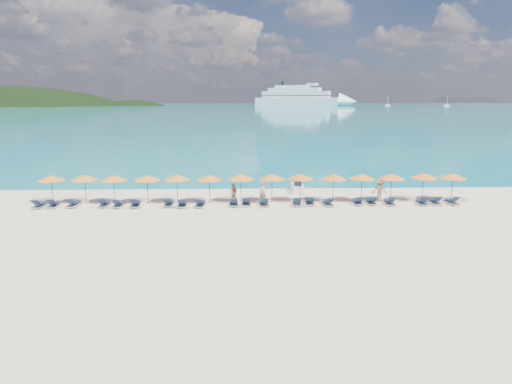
{
  "coord_description": "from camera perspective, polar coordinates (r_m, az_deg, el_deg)",
  "views": [
    {
      "loc": [
        -0.92,
        -28.12,
        7.93
      ],
      "look_at": [
        0.0,
        3.0,
        1.2
      ],
      "focal_mm": 30.0,
      "sensor_mm": 36.0,
      "label": 1
    }
  ],
  "objects": [
    {
      "name": "headland_small",
      "position": [
        608.24,
        -16.02,
        7.69
      ],
      "size": [
        162.0,
        126.0,
        85.5
      ],
      "color": "black",
      "rests_on": "ground"
    },
    {
      "name": "umbrella_7",
      "position": [
        33.65,
        2.15,
        2.07
      ],
      "size": [
        2.1,
        2.1,
        2.28
      ],
      "color": "black",
      "rests_on": "ground"
    },
    {
      "name": "umbrella_8",
      "position": [
        33.91,
        5.95,
        2.09
      ],
      "size": [
        2.1,
        2.1,
        2.28
      ],
      "color": "black",
      "rests_on": "ground"
    },
    {
      "name": "lounger_16",
      "position": [
        34.34,
        15.11,
        -1.18
      ],
      "size": [
        0.73,
        1.74,
        0.66
      ],
      "rotation": [
        0.0,
        0.0,
        -0.07
      ],
      "color": "silver",
      "rests_on": "ground"
    },
    {
      "name": "headland_main",
      "position": [
        643.68,
        -29.58,
        6.54
      ],
      "size": [
        374.0,
        242.0,
        126.5
      ],
      "color": "black",
      "rests_on": "ground"
    },
    {
      "name": "sea",
      "position": [
        688.16,
        -1.65,
        11.54
      ],
      "size": [
        1600.0,
        1300.0,
        0.01
      ],
      "primitive_type": "cube",
      "color": "#1FA9B2",
      "rests_on": "ground"
    },
    {
      "name": "lounger_8",
      "position": [
        32.66,
        -7.43,
        -1.53
      ],
      "size": [
        0.74,
        1.74,
        0.66
      ],
      "rotation": [
        0.0,
        0.0,
        -0.07
      ],
      "color": "silver",
      "rests_on": "ground"
    },
    {
      "name": "jetski",
      "position": [
        37.8,
        5.55,
        0.6
      ],
      "size": [
        0.94,
        2.5,
        0.89
      ],
      "rotation": [
        0.0,
        0.0,
        -0.0
      ],
      "color": "white",
      "rests_on": "ground"
    },
    {
      "name": "umbrella_3",
      "position": [
        34.22,
        -14.32,
        1.87
      ],
      "size": [
        2.1,
        2.1,
        2.28
      ],
      "color": "black",
      "rests_on": "ground"
    },
    {
      "name": "beachgoer_c",
      "position": [
        35.3,
        16.17,
        0.2
      ],
      "size": [
        1.26,
        0.9,
        1.77
      ],
      "primitive_type": "imported",
      "rotation": [
        0.0,
        0.0,
        2.78
      ],
      "color": "tan",
      "rests_on": "ground"
    },
    {
      "name": "beachgoer_b",
      "position": [
        33.75,
        -3.03,
        -0.11
      ],
      "size": [
        0.83,
        0.78,
        1.5
      ],
      "primitive_type": "imported",
      "rotation": [
        0.0,
        0.0,
        -0.68
      ],
      "color": "tan",
      "rests_on": "ground"
    },
    {
      "name": "umbrella_12",
      "position": [
        36.6,
        21.48,
        2.05
      ],
      "size": [
        2.1,
        2.1,
        2.28
      ],
      "color": "black",
      "rests_on": "ground"
    },
    {
      "name": "umbrella_10",
      "position": [
        34.74,
        13.95,
        2.04
      ],
      "size": [
        2.1,
        2.1,
        2.28
      ],
      "color": "black",
      "rests_on": "ground"
    },
    {
      "name": "lounger_11",
      "position": [
        32.6,
        1.04,
        -1.46
      ],
      "size": [
        0.79,
        1.75,
        0.66
      ],
      "rotation": [
        0.0,
        0.0,
        0.1
      ],
      "color": "silver",
      "rests_on": "ground"
    },
    {
      "name": "lounger_14",
      "position": [
        33.19,
        9.51,
        -1.38
      ],
      "size": [
        0.74,
        1.74,
        0.66
      ],
      "rotation": [
        0.0,
        0.0,
        0.07
      ],
      "color": "silver",
      "rests_on": "ground"
    },
    {
      "name": "umbrella_13",
      "position": [
        37.43,
        24.8,
        1.98
      ],
      "size": [
        2.1,
        2.1,
        2.28
      ],
      "color": "black",
      "rests_on": "ground"
    },
    {
      "name": "cruise_ship",
      "position": [
        604.1,
        6.66,
        12.34
      ],
      "size": [
        137.6,
        77.22,
        39.13
      ],
      "rotation": [
        0.0,
        0.0,
        -0.42
      ],
      "color": "white",
      "rests_on": "ground"
    },
    {
      "name": "lounger_1",
      "position": [
        35.66,
        -25.38,
        -1.46
      ],
      "size": [
        0.79,
        1.75,
        0.66
      ],
      "rotation": [
        0.0,
        0.0,
        0.1
      ],
      "color": "silver",
      "rests_on": "ground"
    },
    {
      "name": "umbrella_1",
      "position": [
        35.81,
        -21.9,
        1.81
      ],
      "size": [
        2.1,
        2.1,
        2.28
      ],
      "color": "black",
      "rests_on": "ground"
    },
    {
      "name": "lounger_13",
      "position": [
        33.25,
        7.16,
        -1.28
      ],
      "size": [
        0.76,
        1.75,
        0.66
      ],
      "rotation": [
        0.0,
        0.0,
        -0.08
      ],
      "color": "silver",
      "rests_on": "ground"
    },
    {
      "name": "umbrella_4",
      "position": [
        33.94,
        -10.53,
        1.96
      ],
      "size": [
        2.1,
        2.1,
        2.28
      ],
      "color": "black",
      "rests_on": "ground"
    },
    {
      "name": "lounger_6",
      "position": [
        33.24,
        -11.53,
        -1.44
      ],
      "size": [
        0.67,
        1.72,
        0.66
      ],
      "rotation": [
        0.0,
        0.0,
        -0.03
      ],
      "color": "silver",
      "rests_on": "ground"
    },
    {
      "name": "lounger_0",
      "position": [
        36.04,
        -26.91,
        -1.48
      ],
      "size": [
        0.63,
        1.7,
        0.66
      ],
      "rotation": [
        0.0,
        0.0,
        0.0
      ],
      "color": "silver",
      "rests_on": "ground"
    },
    {
      "name": "umbrella_2",
      "position": [
        34.9,
        -18.47,
        1.81
      ],
      "size": [
        2.1,
        2.1,
        2.28
      ],
      "color": "black",
      "rests_on": "ground"
    },
    {
      "name": "beachgoer_a",
      "position": [
        33.15,
        0.95,
        -0.08
      ],
      "size": [
        0.71,
        0.54,
        1.76
      ],
      "primitive_type": "imported",
      "rotation": [
        0.0,
        0.0,
        0.2
      ],
      "color": "tan",
      "rests_on": "ground"
    },
    {
      "name": "sailboat_near",
      "position": [
        606.9,
        17.15,
        11.04
      ],
      "size": [
        6.36,
        2.12,
        11.66
      ],
      "color": "white",
      "rests_on": "ground"
    },
    {
      "name": "lounger_19",
      "position": [
        36.0,
        22.71,
        -1.1
      ],
      "size": [
        0.69,
        1.73,
        0.66
      ],
      "rotation": [
        0.0,
        0.0,
        -0.04
      ],
      "color": "silver",
      "rests_on": "ground"
    },
    {
      "name": "lounger_10",
      "position": [
        32.8,
        -1.32,
        -1.37
      ],
      "size": [
        0.64,
        1.71,
        0.66
      ],
      "rotation": [
        0.0,
        0.0,
        0.01
      ],
      "color": "silver",
      "rests_on": "ground"
    },
    {
      "name": "lounger_5",
      "position": [
        33.56,
        -15.76,
        -1.52
      ],
      "size": [
        0.77,
        1.75,
        0.66
      ],
      "rotation": [
        0.0,
        0.0,
        0.09
      ],
      "color": "silver",
      "rests_on": "ground"
    },
    {
      "name": "lounger_18",
      "position": [
        35.41,
        21.22,
        -1.19
      ],
      "size": [
        0.68,
        1.72,
        0.66
      ],
      "rotation": [
        0.0,
        0.0,
        -0.04
      ],
      "color": "silver",
      "rests_on": "ground"
    },
    {
      "name": "lounger_7",
      "position": [
        32.83,
        -9.8,
        -1.54
      ],
      "size": [
        0.68,
        1.72,
        0.66
      ],
      "rotation": [
        0.0,
        0.0,
        0.04
      ],
      "color": "silver",
      "rests_on": "ground"
    },
    {
      "name": "lounger_15",
      "position": [
        33.98,
        13.41,
        -1.23
      ],
      "size": [
        0.72,
        1.73,
        0.66
      ],
      "rotation": [
        0.0,
        0.0,
        -0.06
      ],
      "color": "silver",
      "rests_on": "ground"
    },
    {
      "name": "lounger_17",
      "position": [
        34.52,
        17.35,
        -1.25
      ],
      "size": [
        0.73,
        1.74,
        0.66
      ],
      "rotation": [
        0.0,
        0.0,
        -0.07
      ],
      "color": "silver",
      "rests_on": "ground"
    },
    {
      "name": "umbrella_11",
      "position": [
        35.48,
        17.66,
        2.03
      ],
      "size": [
        2.1,
        2.1,
        2.28
      ],
      "color": "black",
      "rests_on": "ground"
    },
    {
      "name": "lounger_12",
      "position": [
        32.97,
        5.48,
        -1.36
      ],
      "size": [
        0.69,
        1.72,
        0.66
      ],
      "rotation": [
        0.0,
        0.0,
        -0.04
      ],
      "color": "silver",
      "rests_on": "ground"
    },
    {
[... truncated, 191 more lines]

